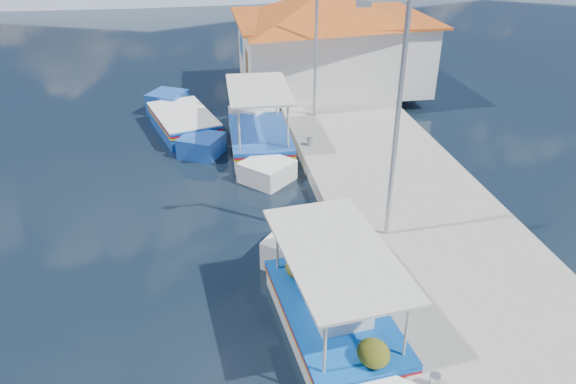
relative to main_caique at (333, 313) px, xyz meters
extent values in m
plane|color=black|center=(-2.51, 0.71, -0.45)|extent=(160.00, 160.00, 0.00)
cube|color=#A3A199|center=(3.39, 6.71, -0.20)|extent=(5.00, 44.00, 0.50)
cylinder|color=#A5A8AD|center=(1.29, -2.29, 0.20)|extent=(0.20, 0.20, 0.30)
cylinder|color=#A5A8AD|center=(1.29, 2.71, 0.20)|extent=(0.20, 0.20, 0.30)
cylinder|color=#A5A8AD|center=(1.29, 8.71, 0.20)|extent=(0.20, 0.20, 0.30)
cylinder|color=#A5A8AD|center=(1.29, 14.71, 0.20)|extent=(0.20, 0.20, 0.30)
cube|color=white|center=(-0.01, -0.07, -0.25)|extent=(2.38, 4.08, 0.85)
cube|color=white|center=(0.27, 2.49, -0.14)|extent=(2.00, 2.00, 0.94)
cube|color=#0D50B1|center=(-0.01, -0.07, 0.14)|extent=(2.45, 4.20, 0.05)
cube|color=red|center=(-0.01, -0.07, 0.07)|extent=(2.45, 4.20, 0.04)
cube|color=yellow|center=(-0.01, -0.07, 0.01)|extent=(2.45, 4.20, 0.04)
cube|color=#0D50B1|center=(-0.01, -0.07, 0.21)|extent=(2.47, 4.16, 0.04)
cube|color=brown|center=(-0.01, -0.07, 0.18)|extent=(2.21, 3.98, 0.04)
cube|color=white|center=(-0.04, -0.34, 0.67)|extent=(1.20, 1.27, 0.99)
cube|color=silver|center=(-0.04, -0.34, 1.18)|extent=(1.31, 1.37, 0.05)
cylinder|color=beige|center=(-0.62, 1.64, 0.90)|extent=(0.06, 0.06, 1.43)
cylinder|color=beige|center=(0.95, 1.47, 0.90)|extent=(0.06, 0.06, 1.43)
cylinder|color=beige|center=(-0.97, -1.61, 0.90)|extent=(0.06, 0.06, 1.43)
cylinder|color=beige|center=(0.60, -1.78, 0.90)|extent=(0.06, 0.06, 1.43)
cube|color=silver|center=(-0.01, -0.07, 1.61)|extent=(2.48, 4.09, 0.06)
ellipsoid|color=#454D14|center=(-0.23, 1.22, 0.44)|extent=(0.68, 0.75, 0.51)
ellipsoid|color=#454D14|center=(0.44, 1.59, 0.40)|extent=(0.57, 0.63, 0.43)
ellipsoid|color=#454D14|center=(0.00, -1.69, 0.41)|extent=(0.61, 0.67, 0.46)
sphere|color=#FF2408|center=(0.94, 0.37, 0.85)|extent=(0.36, 0.36, 0.36)
cube|color=white|center=(-0.39, 9.67, -0.22)|extent=(2.15, 3.86, 0.97)
cube|color=white|center=(-0.46, 12.23, -0.10)|extent=(2.08, 2.08, 1.07)
cube|color=white|center=(-0.32, 7.20, -0.22)|extent=(2.02, 2.02, 0.92)
cube|color=#0D50B1|center=(-0.39, 9.67, 0.23)|extent=(2.21, 3.97, 0.06)
cube|color=red|center=(-0.39, 9.67, 0.15)|extent=(2.21, 3.97, 0.05)
cube|color=yellow|center=(-0.39, 9.67, 0.07)|extent=(2.21, 3.97, 0.04)
cube|color=#1D50AE|center=(-0.39, 9.67, 0.30)|extent=(2.23, 3.94, 0.05)
cube|color=brown|center=(-0.39, 9.67, 0.27)|extent=(1.98, 3.78, 0.05)
cylinder|color=beige|center=(-1.25, 11.25, 1.09)|extent=(0.07, 0.07, 1.64)
cylinder|color=beige|center=(0.39, 11.29, 1.09)|extent=(0.07, 0.07, 1.64)
cylinder|color=beige|center=(-1.16, 8.05, 1.09)|extent=(0.07, 0.07, 1.64)
cylinder|color=beige|center=(0.47, 8.10, 1.09)|extent=(0.07, 0.07, 1.64)
cube|color=silver|center=(-0.39, 9.67, 1.91)|extent=(2.25, 3.86, 0.07)
cube|color=#1D50AE|center=(-3.17, 11.94, -0.21)|extent=(2.87, 4.07, 1.03)
cube|color=#1D50AE|center=(-2.50, 14.31, -0.08)|extent=(1.91, 1.91, 1.13)
cube|color=#1D50AE|center=(-3.82, 9.64, -0.21)|extent=(1.85, 1.85, 0.97)
cube|color=#0D50B1|center=(-3.17, 11.94, 0.27)|extent=(2.96, 4.20, 0.06)
cube|color=red|center=(-3.17, 11.94, 0.18)|extent=(2.96, 4.20, 0.05)
cube|color=yellow|center=(-3.17, 11.94, 0.10)|extent=(2.96, 4.20, 0.04)
cube|color=white|center=(-3.17, 11.94, 0.34)|extent=(2.97, 4.17, 0.05)
cube|color=brown|center=(-3.17, 11.94, 0.31)|extent=(2.70, 3.96, 0.05)
cube|color=silver|center=(3.69, 15.71, 1.55)|extent=(8.00, 6.00, 3.00)
cube|color=#C2511A|center=(3.69, 15.71, 3.10)|extent=(8.64, 6.48, 0.10)
pyramid|color=#C2511A|center=(3.69, 15.71, 3.75)|extent=(10.49, 10.49, 1.40)
cube|color=brown|center=(-0.29, 14.71, 1.05)|extent=(0.06, 1.00, 2.00)
cube|color=#0D50B1|center=(-0.29, 17.21, 1.65)|extent=(0.06, 1.20, 0.90)
cylinder|color=#A5A8AD|center=(2.09, 2.71, 3.05)|extent=(0.12, 0.12, 6.00)
cylinder|color=#A5A8AD|center=(1.59, 2.71, 5.90)|extent=(1.00, 0.08, 0.08)
cube|color=#A5A8AD|center=(1.09, 2.71, 5.85)|extent=(0.30, 0.14, 0.14)
cylinder|color=#A5A8AD|center=(2.09, 11.71, 3.05)|extent=(0.12, 0.12, 6.00)
camera|label=1|loc=(-2.42, -8.56, 7.74)|focal=33.54mm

